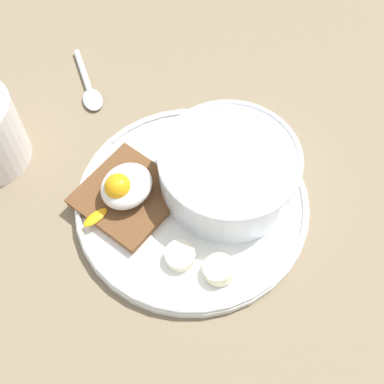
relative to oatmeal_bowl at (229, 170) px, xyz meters
The scene contains 8 objects.
ground_plane 6.49cm from the oatmeal_bowl, 160.23° to the left, with size 120.00×120.00×2.00cm, color #78684F.
plate 5.36cm from the oatmeal_bowl, 160.23° to the left, with size 25.29×25.29×1.60cm.
oatmeal_bowl is the anchor object (origin of this frame).
toast_slice 11.09cm from the oatmeal_bowl, 139.92° to the left, with size 9.85×9.85×1.13cm.
poached_egg 11.12cm from the oatmeal_bowl, 140.61° to the left, with size 8.75×5.01×3.90cm.
banana_slice_front 10.55cm from the oatmeal_bowl, behind, with size 4.37×4.37×1.44cm.
banana_slice_left 10.78cm from the oatmeal_bowl, 147.17° to the right, with size 3.61×3.77×1.87cm.
spoon 22.40cm from the oatmeal_bowl, 88.87° to the left, with size 6.78×9.79×0.80cm.
Camera 1 is at (-22.11, -18.18, 53.12)cm, focal length 50.00 mm.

